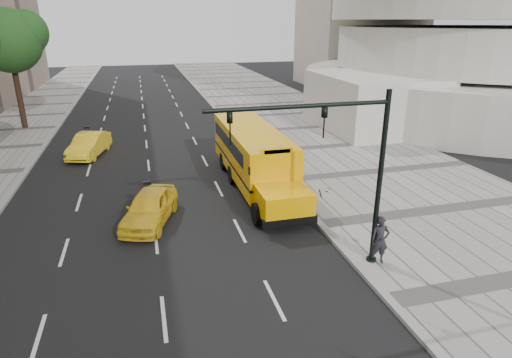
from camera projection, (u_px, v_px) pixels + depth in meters
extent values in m
plane|color=black|center=(171.00, 193.00, 22.22)|extent=(140.00, 140.00, 0.00)
cube|color=gray|center=(378.00, 172.00, 25.11)|extent=(12.00, 140.00, 0.15)
cube|color=gray|center=(281.00, 181.00, 23.65)|extent=(0.30, 140.00, 0.15)
cube|color=gray|center=(0.00, 208.00, 20.26)|extent=(0.30, 140.00, 0.15)
cylinder|color=silver|center=(471.00, 91.00, 41.47)|extent=(32.00, 32.00, 4.00)
cylinder|color=silver|center=(479.00, 47.00, 40.03)|extent=(26.00, 26.00, 3.60)
cube|color=silver|center=(372.00, 102.00, 34.63)|extent=(8.00, 10.00, 4.40)
cylinder|color=black|center=(18.00, 91.00, 34.12)|extent=(0.44, 0.44, 6.19)
sphere|color=#173D14|center=(9.00, 41.00, 32.77)|extent=(4.85, 4.85, 4.85)
sphere|color=#173D14|center=(25.00, 32.00, 33.13)|extent=(3.40, 3.40, 3.40)
cube|color=#FCAD00|center=(252.00, 151.00, 23.23)|extent=(2.50, 9.00, 2.45)
cube|color=#FCAD00|center=(284.00, 201.00, 18.49)|extent=(2.20, 2.00, 1.10)
cube|color=black|center=(290.00, 221.00, 17.89)|extent=(2.38, 0.25, 0.35)
cube|color=black|center=(252.00, 160.00, 23.42)|extent=(2.52, 9.00, 0.12)
cube|color=black|center=(277.00, 168.00, 19.05)|extent=(2.05, 0.10, 0.90)
cube|color=black|center=(250.00, 140.00, 23.52)|extent=(2.52, 7.50, 0.70)
cube|color=#FCAD00|center=(277.00, 151.00, 18.76)|extent=(1.40, 0.12, 0.28)
ellipsoid|color=silver|center=(331.00, 193.00, 17.31)|extent=(0.32, 0.32, 0.14)
cylinder|color=black|center=(323.00, 196.00, 17.52)|extent=(0.36, 0.47, 0.58)
cylinder|color=black|center=(257.00, 214.00, 18.70)|extent=(0.30, 1.00, 1.00)
cylinder|color=black|center=(305.00, 208.00, 19.25)|extent=(0.30, 1.00, 1.00)
cylinder|color=black|center=(232.00, 175.00, 23.41)|extent=(0.30, 1.00, 1.00)
cylinder|color=black|center=(271.00, 171.00, 23.95)|extent=(0.30, 1.00, 1.00)
cylinder|color=black|center=(223.00, 161.00, 25.67)|extent=(0.30, 1.00, 1.00)
cylinder|color=black|center=(260.00, 158.00, 26.22)|extent=(0.30, 1.00, 1.00)
imported|color=yellow|center=(149.00, 208.00, 18.77)|extent=(3.03, 4.61, 1.46)
imported|color=yellow|center=(89.00, 145.00, 28.13)|extent=(2.68, 4.75, 1.48)
imported|color=black|center=(380.00, 240.00, 15.35)|extent=(0.74, 0.58, 1.80)
cylinder|color=black|center=(379.00, 183.00, 14.70)|extent=(0.18, 0.18, 6.40)
cylinder|color=black|center=(371.00, 261.00, 15.77)|extent=(0.36, 0.36, 0.25)
cylinder|color=black|center=(300.00, 106.00, 12.99)|extent=(6.00, 0.14, 0.14)
imported|color=black|center=(324.00, 123.00, 13.38)|extent=(0.16, 0.20, 1.00)
imported|color=black|center=(230.00, 128.00, 12.65)|extent=(0.16, 0.20, 1.00)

